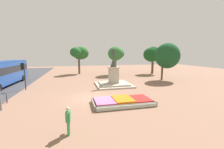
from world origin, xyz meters
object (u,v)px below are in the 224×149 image
object	(u,v)px
statue_monument	(114,79)
kerb_bollard_mid_b	(7,98)
traffic_light_mid_block	(23,71)
pedestrian_with_handbag	(68,119)
city_bus	(2,72)
flower_planter	(123,102)

from	to	relation	value
statue_monument	kerb_bollard_mid_b	xyz separation A→B (m)	(-11.08, -4.86, -0.46)
kerb_bollard_mid_b	statue_monument	bearing A→B (deg)	23.68
traffic_light_mid_block	pedestrian_with_handbag	xyz separation A→B (m)	(5.60, -11.88, -1.42)
pedestrian_with_handbag	kerb_bollard_mid_b	xyz separation A→B (m)	(-5.55, 6.80, -0.44)
city_bus	kerb_bollard_mid_b	xyz separation A→B (m)	(3.53, -7.93, -1.46)
traffic_light_mid_block	pedestrian_with_handbag	size ratio (longest dim) A/B	2.06
kerb_bollard_mid_b	traffic_light_mid_block	bearing A→B (deg)	90.56
statue_monument	traffic_light_mid_block	bearing A→B (deg)	178.88
flower_planter	statue_monument	world-z (taller)	statue_monument
pedestrian_with_handbag	kerb_bollard_mid_b	size ratio (longest dim) A/B	1.86
traffic_light_mid_block	kerb_bollard_mid_b	size ratio (longest dim) A/B	3.85
city_bus	pedestrian_with_handbag	world-z (taller)	city_bus
flower_planter	city_bus	size ratio (longest dim) A/B	0.45
statue_monument	city_bus	world-z (taller)	statue_monument
flower_planter	kerb_bollard_mid_b	world-z (taller)	kerb_bollard_mid_b
flower_planter	city_bus	bearing A→B (deg)	141.52
traffic_light_mid_block	kerb_bollard_mid_b	bearing A→B (deg)	-89.44
city_bus	pedestrian_with_handbag	size ratio (longest dim) A/B	7.42
traffic_light_mid_block	pedestrian_with_handbag	world-z (taller)	traffic_light_mid_block
flower_planter	city_bus	world-z (taller)	city_bus
pedestrian_with_handbag	kerb_bollard_mid_b	distance (m)	8.79
kerb_bollard_mid_b	flower_planter	bearing A→B (deg)	-15.63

